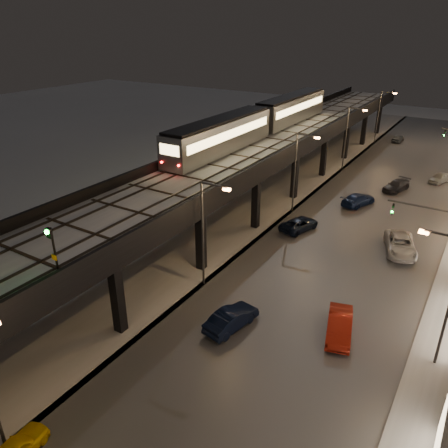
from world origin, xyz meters
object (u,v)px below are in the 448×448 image
Objects in this scene: car_onc_white at (396,186)px; rail_signal at (52,243)px; subway_train at (261,120)px; car_onc_silver at (339,326)px; car_onc_dark at (400,245)px; car_near_white at (231,319)px; car_mid_silver at (299,225)px; car_onc_red at (440,178)px; car_mid_dark at (358,200)px; car_far_white at (398,138)px.

rail_signal is at bearing -87.83° from car_onc_white.
car_onc_silver is at bearing -52.28° from subway_train.
subway_train reaches higher than car_onc_dark.
subway_train is 31.93m from car_near_white.
car_onc_silver is (8.96, -14.19, 0.11)m from car_mid_silver.
car_mid_silver is 25.74m from car_onc_red.
car_onc_red is at bearing 73.94° from rail_signal.
rail_signal is at bearing -153.18° from car_onc_silver.
car_onc_red is (6.99, 13.70, -0.06)m from car_mid_dark.
rail_signal reaches higher than car_mid_dark.
car_far_white is at bearing 82.69° from car_onc_silver.
car_onc_white reaches higher than car_far_white.
car_onc_silver is (19.40, -25.08, -7.67)m from subway_train.
subway_train is 24.14m from car_onc_dark.
car_onc_white is (5.32, -26.20, 0.01)m from car_far_white.
rail_signal is 13.40m from car_near_white.
car_onc_silver is at bearing 42.29° from rail_signal.
car_near_white reaches higher than car_far_white.
car_mid_dark is (7.30, 35.93, -8.17)m from rail_signal.
car_near_white is at bearing 53.95° from rail_signal.
car_far_white is 1.02× the size of car_onc_red.
car_mid_silver is 0.84× the size of car_onc_dark.
car_near_white is 0.97× the size of car_mid_silver.
car_mid_silver is 1.20× the size of car_far_white.
car_onc_dark is 1.21× the size of car_onc_white.
car_mid_dark is 15.38m from car_onc_red.
car_onc_white reaches higher than car_mid_silver.
car_far_white is (-2.58, 33.61, -0.05)m from car_mid_dark.
car_far_white is (0.68, 43.53, 0.01)m from car_mid_silver.
car_onc_white is at bearing -92.69° from car_mid_silver.
subway_train is 7.69× the size of car_mid_dark.
car_far_white is (4.72, 69.54, -8.22)m from rail_signal.
car_onc_dark reaches higher than car_mid_dark.
subway_train is 6.73× the size of car_onc_dark.
car_mid_dark is at bearing 107.67° from car_onc_dark.
rail_signal is at bearing -80.16° from subway_train.
car_onc_white is 7.59m from car_onc_red.
car_onc_red is at bearing 116.87° from car_far_white.
car_onc_dark is 1.47× the size of car_onc_red.
car_onc_silver is (13.00, 11.82, -8.11)m from rail_signal.
subway_train is 9.69× the size of car_far_white.
car_near_white reaches higher than car_mid_silver.
car_onc_white is (3.77, 34.73, -0.07)m from car_near_white.
car_mid_dark reaches higher than car_onc_red.
car_near_white is (12.67, -28.29, -7.69)m from subway_train.
subway_train reaches higher than car_mid_dark.
car_onc_white is 1.21× the size of car_onc_red.
subway_train is 8.13× the size of car_onc_white.
car_onc_dark is (13.99, 26.49, -8.10)m from rail_signal.
car_onc_silver is 31.66m from car_onc_white.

